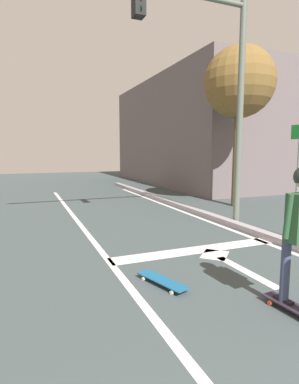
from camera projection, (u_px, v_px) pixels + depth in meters
lane_line_center at (113, 266)px, 5.13m from camera, size 0.12×20.00×0.01m
lane_line_curbside at (268, 244)px, 6.36m from camera, size 0.12×20.00×0.01m
stop_bar at (196, 250)px, 5.96m from camera, size 3.45×0.40×0.01m
lane_arrow_stem at (245, 271)px, 4.91m from camera, size 0.16×1.40×0.01m
lane_arrow_head at (215, 255)px, 5.69m from camera, size 0.71×0.71×0.01m
curb_strip at (277, 239)px, 6.45m from camera, size 0.24×24.00×0.14m
skateboard at (296, 309)px, 3.59m from camera, size 0.27×0.89×0.09m
spare_skateboard at (162, 281)px, 4.39m from camera, size 0.48×0.90×0.08m
traffic_signal_mast at (198, 63)px, 7.15m from camera, size 5.48×0.34×5.62m
street_sign_post at (299, 163)px, 6.53m from camera, size 0.06×0.44×2.55m
roadside_tree at (239, 83)px, 10.25m from camera, size 2.36×2.36×5.36m
building_block at (237, 134)px, 19.57m from camera, size 11.82×12.21×5.94m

